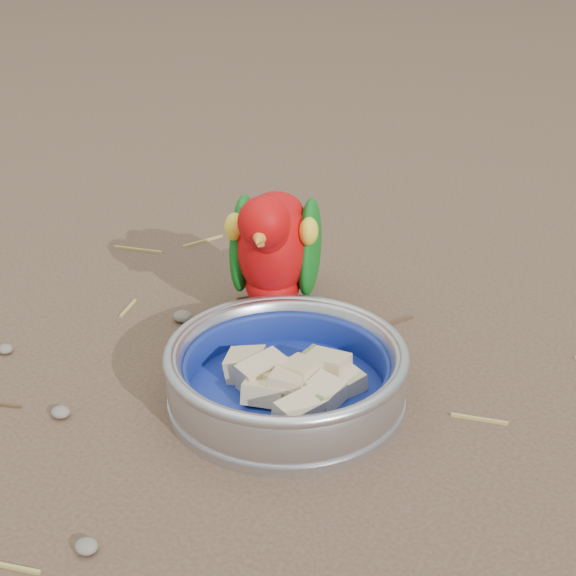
% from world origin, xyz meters
% --- Properties ---
extents(ground, '(60.00, 60.00, 0.00)m').
position_xyz_m(ground, '(0.00, 0.00, 0.00)').
color(ground, brown).
extents(food_bowl, '(0.23, 0.23, 0.02)m').
position_xyz_m(food_bowl, '(0.02, 0.09, 0.01)').
color(food_bowl, '#B2B2BA').
rests_on(food_bowl, ground).
extents(bowl_wall, '(0.23, 0.23, 0.04)m').
position_xyz_m(bowl_wall, '(0.02, 0.09, 0.04)').
color(bowl_wall, '#B2B2BA').
rests_on(bowl_wall, food_bowl).
extents(fruit_wedges, '(0.14, 0.14, 0.03)m').
position_xyz_m(fruit_wedges, '(0.02, 0.09, 0.03)').
color(fruit_wedges, tan).
rests_on(fruit_wedges, food_bowl).
extents(lory_parrot, '(0.16, 0.23, 0.17)m').
position_xyz_m(lory_parrot, '(-0.06, 0.22, 0.09)').
color(lory_parrot, '#B40709').
rests_on(lory_parrot, ground).
extents(ground_debris, '(0.90, 0.80, 0.01)m').
position_xyz_m(ground_debris, '(0.01, 0.09, 0.00)').
color(ground_debris, tan).
rests_on(ground_debris, ground).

